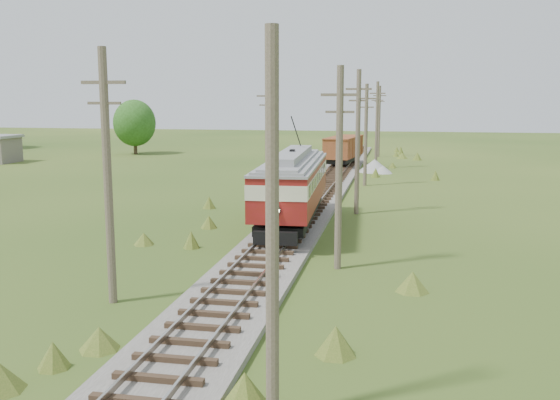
# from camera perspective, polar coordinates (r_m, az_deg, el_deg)

# --- Properties ---
(railbed_main) EXTENTS (3.60, 96.00, 0.57)m
(railbed_main) POSITION_cam_1_polar(r_m,az_deg,el_deg) (43.02, 3.01, -0.15)
(railbed_main) COLOR #605B54
(railbed_main) RESTS_ON ground
(streetcar) EXTENTS (3.53, 12.69, 5.76)m
(streetcar) POSITION_cam_1_polar(r_m,az_deg,el_deg) (34.43, 1.12, 1.64)
(streetcar) COLOR black
(streetcar) RESTS_ON ground
(gondola) EXTENTS (3.67, 8.35, 2.68)m
(gondola) POSITION_cam_1_polar(r_m,az_deg,el_deg) (65.97, 5.84, 4.72)
(gondola) COLOR black
(gondola) RESTS_ON ground
(gravel_pile) EXTENTS (3.46, 3.67, 1.26)m
(gravel_pile) POSITION_cam_1_polar(r_m,az_deg,el_deg) (62.25, 8.76, 3.07)
(gravel_pile) COLOR gray
(gravel_pile) RESTS_ON ground
(utility_pole_r_1) EXTENTS (0.30, 0.30, 8.80)m
(utility_pole_r_1) POSITION_cam_1_polar(r_m,az_deg,el_deg) (13.62, -0.71, -2.91)
(utility_pole_r_1) COLOR brown
(utility_pole_r_1) RESTS_ON ground
(utility_pole_r_2) EXTENTS (1.60, 0.30, 8.60)m
(utility_pole_r_2) POSITION_cam_1_polar(r_m,az_deg,el_deg) (26.31, 5.42, 3.06)
(utility_pole_r_2) COLOR brown
(utility_pole_r_2) RESTS_ON ground
(utility_pole_r_3) EXTENTS (1.60, 0.30, 9.00)m
(utility_pole_r_3) POSITION_cam_1_polar(r_m,az_deg,el_deg) (39.21, 7.12, 5.39)
(utility_pole_r_3) COLOR brown
(utility_pole_r_3) RESTS_ON ground
(utility_pole_r_4) EXTENTS (1.60, 0.30, 8.40)m
(utility_pole_r_4) POSITION_cam_1_polar(r_m,az_deg,el_deg) (52.19, 7.86, 6.02)
(utility_pole_r_4) COLOR brown
(utility_pole_r_4) RESTS_ON ground
(utility_pole_r_5) EXTENTS (1.60, 0.30, 8.90)m
(utility_pole_r_5) POSITION_cam_1_polar(r_m,az_deg,el_deg) (65.14, 8.84, 6.87)
(utility_pole_r_5) COLOR brown
(utility_pole_r_5) RESTS_ON ground
(utility_pole_r_6) EXTENTS (1.60, 0.30, 8.70)m
(utility_pole_r_6) POSITION_cam_1_polar(r_m,az_deg,el_deg) (78.13, 9.05, 7.18)
(utility_pole_r_6) COLOR brown
(utility_pole_r_6) RESTS_ON ground
(utility_pole_l_a) EXTENTS (1.60, 0.30, 9.00)m
(utility_pole_l_a) POSITION_cam_1_polar(r_m,az_deg,el_deg) (22.54, -15.49, 2.23)
(utility_pole_l_a) COLOR brown
(utility_pole_l_a) RESTS_ON ground
(utility_pole_l_b) EXTENTS (1.60, 0.30, 8.60)m
(utility_pole_l_b) POSITION_cam_1_polar(r_m,az_deg,el_deg) (49.21, -1.20, 6.02)
(utility_pole_l_b) COLOR brown
(utility_pole_l_b) RESTS_ON ground
(tree_mid_a) EXTENTS (5.46, 5.46, 7.03)m
(tree_mid_a) POSITION_cam_1_polar(r_m,az_deg,el_deg) (83.26, -13.16, 6.87)
(tree_mid_a) COLOR #38281C
(tree_mid_a) RESTS_ON ground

